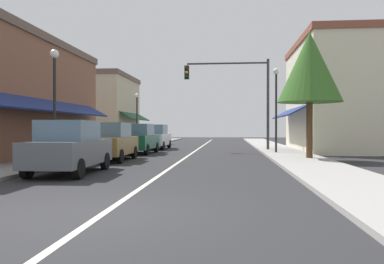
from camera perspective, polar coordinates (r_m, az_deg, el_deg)
name	(u,v)px	position (r m, az deg, el deg)	size (l,w,h in m)	color
ground_plane	(194,152)	(24.83, 0.28, -2.93)	(80.00, 80.00, 0.00)	#28282B
sidewalk_left	(110,150)	(25.90, -11.94, -2.67)	(2.60, 56.00, 0.12)	gray
sidewalk_right	(281,151)	(24.95, 12.98, -2.79)	(2.60, 56.00, 0.12)	#A39E99
lane_center_stripe	(194,152)	(24.83, 0.28, -2.93)	(0.14, 52.00, 0.01)	silver
storefront_left_block	(3,97)	(21.93, -25.95, 4.70)	(6.05, 14.20, 6.23)	brown
storefront_right_block	(341,96)	(27.80, 21.06, 4.96)	(7.09, 10.20, 7.32)	beige
storefront_far_left	(101,110)	(36.65, -13.27, 3.15)	(6.73, 8.20, 6.35)	#BCAD8E
parked_car_nearest_left	(70,147)	(13.50, -17.52, -2.16)	(1.88, 4.15, 1.77)	#4C5156
parked_car_second_left	(111,142)	(18.43, -11.85, -1.43)	(1.84, 4.13, 1.77)	brown
parked_car_third_left	(139,139)	(23.27, -7.85, -1.01)	(1.82, 4.12, 1.77)	#0F4C33
parked_car_far_left	(155,137)	(28.19, -5.42, -0.73)	(1.82, 4.12, 1.77)	silver
traffic_signal_mast_arm	(239,88)	(26.11, 6.96, 6.42)	(5.62, 0.50, 6.09)	#333333
street_lamp_left_near	(55,87)	(16.94, -19.52, 6.22)	(0.36, 0.36, 4.73)	black
street_lamp_right_mid	(276,97)	(23.01, 12.25, 5.10)	(0.36, 0.36, 4.99)	black
street_lamp_left_far	(137,110)	(31.59, -8.08, 3.18)	(0.36, 0.36, 4.33)	black
tree_right_near	(310,67)	(19.30, 16.88, 9.05)	(3.02, 3.02, 6.06)	#4C331E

